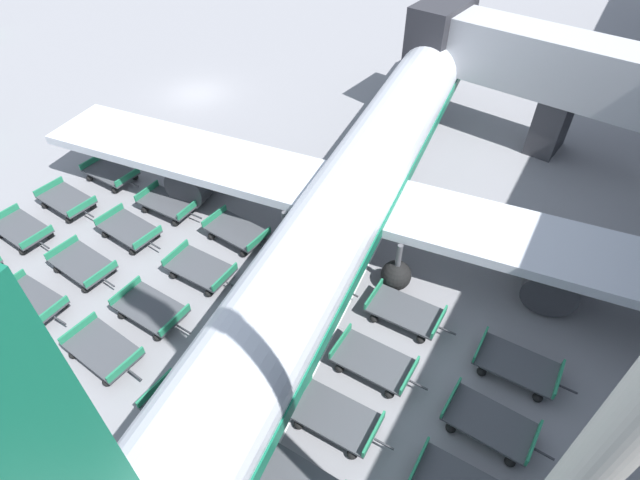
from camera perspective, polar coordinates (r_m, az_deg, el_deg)
ground_plane at (r=37.20m, az=-13.88°, el=15.94°), size 500.00×500.00×0.00m
jet_bridge at (r=30.86m, az=29.80°, el=14.33°), size 18.97×6.34×6.80m
airplane at (r=22.58m, az=5.13°, el=7.10°), size 33.01×38.87×11.83m
baggage_dolly_row_near_col_b at (r=23.74m, az=-30.14°, el=-6.10°), size 3.61×1.77×0.92m
baggage_dolly_row_near_col_c at (r=20.80m, az=-23.52°, el=-11.46°), size 3.65×1.90×0.92m
baggage_dolly_row_near_col_d at (r=18.41m, az=-15.06°, el=-18.55°), size 3.64×1.85×0.92m
baggage_dolly_row_mid_a_col_a at (r=27.55m, az=-30.93°, el=1.01°), size 3.65×1.88×0.92m
baggage_dolly_row_mid_a_col_b at (r=24.34m, az=-25.47°, el=-2.55°), size 3.65×1.90×0.92m
baggage_dolly_row_mid_a_col_c at (r=21.43m, az=-18.75°, el=-7.50°), size 3.62×1.80×0.92m
baggage_dolly_row_mid_a_col_d at (r=19.19m, az=-8.95°, el=-13.10°), size 3.64×1.85×0.92m
baggage_dolly_row_mid_a_col_e at (r=17.78m, az=1.78°, el=-19.59°), size 3.60×1.76×0.92m
baggage_dolly_row_mid_b_col_a at (r=28.39m, az=-26.95°, el=4.04°), size 3.65×1.89×0.92m
baggage_dolly_row_mid_b_col_b at (r=25.31m, az=-20.95°, el=1.10°), size 3.65×1.91×0.92m
baggage_dolly_row_mid_b_col_c at (r=22.41m, az=-13.50°, el=-3.23°), size 3.60×1.76×0.92m
baggage_dolly_row_mid_b_col_d at (r=20.37m, az=-4.29°, el=-7.90°), size 3.62×1.80×0.92m
baggage_dolly_row_mid_b_col_e at (r=18.96m, az=6.14°, el=-13.68°), size 3.60×1.76×0.92m
baggage_dolly_row_mid_b_col_f at (r=18.55m, az=18.78°, el=-19.21°), size 3.64×1.85×0.92m
baggage_dolly_row_far_col_a at (r=29.50m, az=-22.79°, el=7.08°), size 3.62×1.80×0.92m
baggage_dolly_row_far_col_b at (r=26.26m, az=-16.93°, el=3.99°), size 3.60×1.75×0.92m
baggage_dolly_row_far_col_c at (r=23.86m, az=-9.50°, el=0.95°), size 3.65×1.90×0.92m
baggage_dolly_row_far_col_d at (r=21.58m, az=-0.48°, el=-3.93°), size 3.65×1.89×0.92m
baggage_dolly_row_far_col_e at (r=20.52m, az=9.68°, el=-8.10°), size 3.60×1.75×0.92m
baggage_dolly_row_far_col_f at (r=20.11m, az=21.55°, el=-13.18°), size 3.60×1.76×0.92m
stand_guidance_stripe at (r=19.13m, az=-1.17°, el=-15.16°), size 3.03×21.43×0.01m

